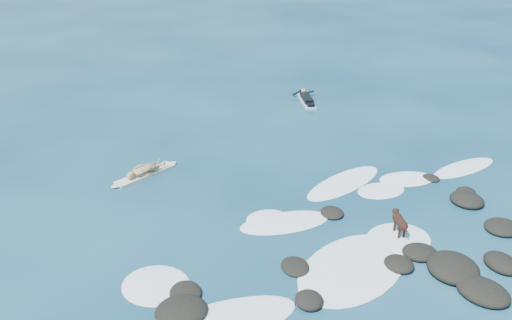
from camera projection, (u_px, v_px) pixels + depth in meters
ground at (348, 229)px, 17.02m from camera, size 160.00×160.00×0.00m
reef_rocks at (429, 265)px, 15.22m from camera, size 13.70×6.77×0.50m
breaking_foam at (335, 233)px, 16.80m from camera, size 14.95×6.77×0.12m
standing_surfer_rig at (144, 159)px, 20.07m from camera, size 2.82×1.12×1.63m
paddling_surfer_rig at (307, 99)px, 27.57m from camera, size 1.54×2.39×0.43m
dog at (399, 221)px, 16.54m from camera, size 0.60×1.05×0.71m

